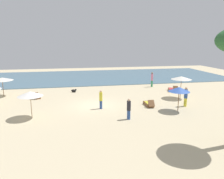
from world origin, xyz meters
The scene contains 14 objects.
ground_plane centered at (0.00, 0.00, 0.00)m, with size 60.00×60.00×0.00m, color beige.
ocean_water centered at (0.00, 17.00, 0.03)m, with size 48.00×16.00×0.06m, color #476B7F.
umbrella_0 centered at (-9.49, 5.42, 1.93)m, with size 2.29×2.29×2.09m.
umbrella_1 centered at (9.28, 1.07, 2.18)m, with size 2.12×2.12×2.34m.
umbrella_2 centered at (6.92, -3.00, 1.92)m, with size 1.82×1.82×2.12m.
umbrella_3 centered at (-5.30, -2.49, 1.97)m, with size 1.95×1.95×2.16m.
lounger_0 centered at (4.94, -1.08, 0.18)m, with size 0.62×1.68×0.71m.
lounger_1 centered at (-5.76, 4.04, 0.18)m, with size 0.85×1.73×0.73m.
lounger_2 centered at (9.85, 4.35, 0.18)m, with size 1.12×1.75×0.73m.
person_0 centered at (8.41, 7.22, 1.03)m, with size 0.35×0.35×1.96m.
person_1 centered at (2.15, -4.24, 0.85)m, with size 0.40×0.40×1.67m.
person_2 centered at (0.42, -1.11, 0.88)m, with size 0.33×0.33×1.72m.
person_3 centered at (8.25, -1.84, 0.93)m, with size 0.35×0.35×1.83m.
dog centered at (-1.84, 6.04, 0.18)m, with size 0.72×0.60×0.34m.
Camera 1 is at (-2.17, -19.93, 5.96)m, focal length 35.25 mm.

